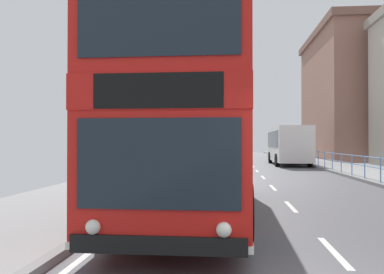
% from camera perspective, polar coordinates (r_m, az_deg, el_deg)
% --- Properties ---
extents(double_decker_bus_main, '(2.74, 10.65, 4.49)m').
position_cam_1_polar(double_decker_bus_main, '(10.65, 0.45, 2.31)').
color(double_decker_bus_main, red).
rests_on(double_decker_bus_main, ground).
extents(background_bus_far_lane, '(2.64, 9.04, 2.97)m').
position_cam_1_polar(background_bus_far_lane, '(34.01, 13.03, -0.97)').
color(background_bus_far_lane, white).
rests_on(background_bus_far_lane, ground).
extents(pedestrian_railing_far_kerb, '(0.05, 32.17, 1.04)m').
position_cam_1_polar(pedestrian_railing_far_kerb, '(22.51, 21.03, -3.07)').
color(pedestrian_railing_far_kerb, '#598CC6').
rests_on(pedestrian_railing_far_kerb, ground).
extents(background_building_01, '(14.11, 17.01, 13.34)m').
position_cam_1_polar(background_building_01, '(47.63, 24.51, 5.26)').
color(background_building_01, '#936656').
rests_on(background_building_01, ground).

